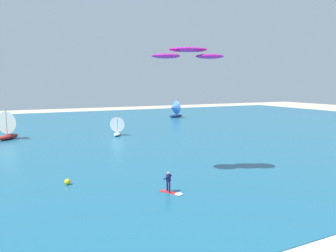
# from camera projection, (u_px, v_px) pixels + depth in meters

# --- Properties ---
(ocean) EXTENTS (160.00, 90.00, 0.10)m
(ocean) POSITION_uv_depth(u_px,v_px,m) (90.00, 132.00, 56.16)
(ocean) COLOR #1E607F
(ocean) RESTS_ON ground
(kitesurfer) EXTENTS (1.51, 1.96, 1.67)m
(kitesurfer) POSITION_uv_depth(u_px,v_px,m) (171.00, 185.00, 24.58)
(kitesurfer) COLOR red
(kitesurfer) RESTS_ON ocean
(kite) EXTENTS (6.88, 4.31, 0.99)m
(kite) POSITION_uv_depth(u_px,v_px,m) (188.00, 54.00, 28.32)
(kite) COLOR #B21999
(sailboat_leading) EXTENTS (4.25, 4.42, 4.93)m
(sailboat_leading) POSITION_uv_depth(u_px,v_px,m) (10.00, 124.00, 48.97)
(sailboat_leading) COLOR maroon
(sailboat_leading) RESTS_ON ocean
(sailboat_near_shore) EXTENTS (4.25, 3.68, 4.83)m
(sailboat_near_shore) POSITION_uv_depth(u_px,v_px,m) (174.00, 109.00, 80.55)
(sailboat_near_shore) COLOR navy
(sailboat_near_shore) RESTS_ON ocean
(sailboat_center_horizon) EXTENTS (2.88, 3.16, 3.51)m
(sailboat_center_horizon) POSITION_uv_depth(u_px,v_px,m) (118.00, 126.00, 52.41)
(sailboat_center_horizon) COLOR white
(sailboat_center_horizon) RESTS_ON ocean
(marker_buoy) EXTENTS (0.50, 0.50, 0.50)m
(marker_buoy) POSITION_uv_depth(u_px,v_px,m) (67.00, 182.00, 26.61)
(marker_buoy) COLOR yellow
(marker_buoy) RESTS_ON ocean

